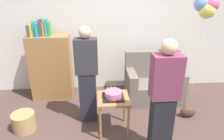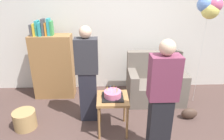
# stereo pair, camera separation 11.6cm
# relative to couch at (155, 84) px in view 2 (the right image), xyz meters

# --- Properties ---
(wall_back) EXTENTS (6.00, 0.10, 2.70)m
(wall_back) POSITION_rel_couch_xyz_m (-0.74, 0.64, 1.01)
(wall_back) COLOR silver
(wall_back) RESTS_ON ground_plane
(couch) EXTENTS (1.10, 0.70, 0.96)m
(couch) POSITION_rel_couch_xyz_m (0.00, 0.00, 0.00)
(couch) COLOR #6B6056
(couch) RESTS_ON ground_plane
(bookshelf) EXTENTS (0.80, 0.36, 1.61)m
(bookshelf) POSITION_rel_couch_xyz_m (-2.06, 0.22, 0.35)
(bookshelf) COLOR olive
(bookshelf) RESTS_ON ground_plane
(side_table) EXTENTS (0.48, 0.48, 0.60)m
(side_table) POSITION_rel_couch_xyz_m (-0.90, -0.96, 0.17)
(side_table) COLOR olive
(side_table) RESTS_ON ground_plane
(birthday_cake) EXTENTS (0.32, 0.32, 0.17)m
(birthday_cake) POSITION_rel_couch_xyz_m (-0.90, -0.96, 0.31)
(birthday_cake) COLOR black
(birthday_cake) RESTS_ON side_table
(person_blowing_candles) EXTENTS (0.36, 0.22, 1.63)m
(person_blowing_candles) POSITION_rel_couch_xyz_m (-1.29, -0.63, 0.49)
(person_blowing_candles) COLOR #23232D
(person_blowing_candles) RESTS_ON ground_plane
(person_holding_cake) EXTENTS (0.36, 0.22, 1.63)m
(person_holding_cake) POSITION_rel_couch_xyz_m (-0.30, -1.48, 0.49)
(person_holding_cake) COLOR black
(person_holding_cake) RESTS_ON ground_plane
(wicker_basket) EXTENTS (0.36, 0.36, 0.30)m
(wicker_basket) POSITION_rel_couch_xyz_m (-2.33, -0.85, -0.19)
(wicker_basket) COLOR #A88451
(wicker_basket) RESTS_ON ground_plane
(handbag) EXTENTS (0.28, 0.14, 0.20)m
(handbag) POSITION_rel_couch_xyz_m (0.46, -0.71, -0.24)
(handbag) COLOR #473328
(handbag) RESTS_ON ground_plane
(balloon_bunch) EXTENTS (0.40, 0.36, 2.02)m
(balloon_bunch) POSITION_rel_couch_xyz_m (0.75, -0.17, 1.52)
(balloon_bunch) COLOR silver
(balloon_bunch) RESTS_ON ground_plane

